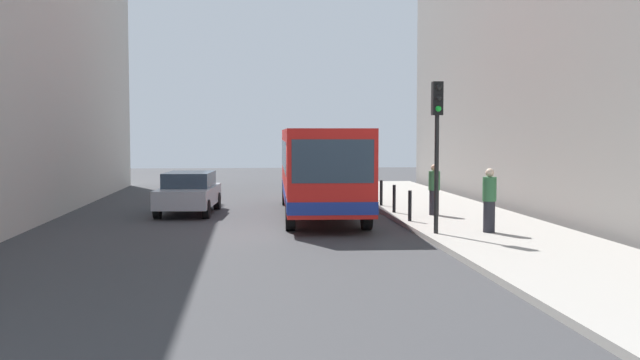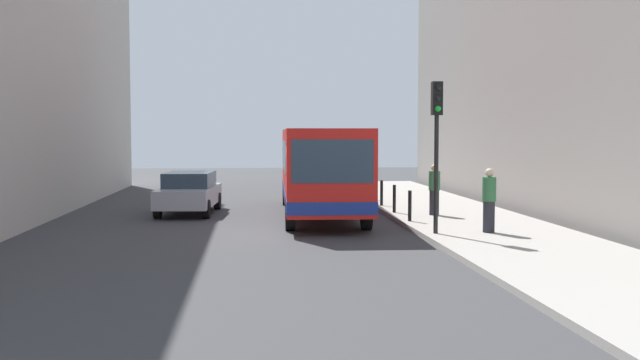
{
  "view_description": "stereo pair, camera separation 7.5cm",
  "coord_description": "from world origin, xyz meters",
  "px_view_note": "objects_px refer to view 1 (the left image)",
  "views": [
    {
      "loc": [
        -1.49,
        -21.37,
        2.86
      ],
      "look_at": [
        0.76,
        2.13,
        1.37
      ],
      "focal_mm": 41.49,
      "sensor_mm": 36.0,
      "label": 1
    },
    {
      "loc": [
        -1.42,
        -21.37,
        2.86
      ],
      "look_at": [
        0.76,
        2.13,
        1.37
      ],
      "focal_mm": 41.49,
      "sensor_mm": 36.0,
      "label": 2
    }
  ],
  "objects_px": {
    "pedestrian_near_signal": "(489,200)",
    "pedestrian_mid_sidewalk": "(434,190)",
    "car_beside_bus": "(189,192)",
    "bus": "(320,166)",
    "bollard_near": "(410,206)",
    "bollard_far": "(381,193)",
    "traffic_light": "(437,128)",
    "bollard_mid": "(394,199)",
    "bollard_farthest": "(370,188)"
  },
  "relations": [
    {
      "from": "bus",
      "to": "bollard_far",
      "type": "xyz_separation_m",
      "value": [
        2.49,
        1.76,
        -1.1
      ]
    },
    {
      "from": "bollard_near",
      "to": "pedestrian_mid_sidewalk",
      "type": "bearing_deg",
      "value": 53.86
    },
    {
      "from": "pedestrian_near_signal",
      "to": "pedestrian_mid_sidewalk",
      "type": "bearing_deg",
      "value": -78.85
    },
    {
      "from": "pedestrian_near_signal",
      "to": "bus",
      "type": "bearing_deg",
      "value": -50.14
    },
    {
      "from": "bollard_far",
      "to": "pedestrian_mid_sidewalk",
      "type": "relative_size",
      "value": 0.56
    },
    {
      "from": "traffic_light",
      "to": "pedestrian_near_signal",
      "type": "distance_m",
      "value": 2.48
    },
    {
      "from": "pedestrian_near_signal",
      "to": "bollard_far",
      "type": "bearing_deg",
      "value": -72.78
    },
    {
      "from": "pedestrian_near_signal",
      "to": "bollard_farthest",
      "type": "bearing_deg",
      "value": -75.57
    },
    {
      "from": "car_beside_bus",
      "to": "bus",
      "type": "bearing_deg",
      "value": 172.65
    },
    {
      "from": "bollard_farthest",
      "to": "pedestrian_mid_sidewalk",
      "type": "xyz_separation_m",
      "value": [
        1.17,
        -5.87,
        0.37
      ]
    },
    {
      "from": "bollard_farthest",
      "to": "pedestrian_near_signal",
      "type": "bearing_deg",
      "value": -81.11
    },
    {
      "from": "bollard_farthest",
      "to": "pedestrian_mid_sidewalk",
      "type": "distance_m",
      "value": 6.0
    },
    {
      "from": "bus",
      "to": "bollard_far",
      "type": "distance_m",
      "value": 3.24
    },
    {
      "from": "car_beside_bus",
      "to": "pedestrian_near_signal",
      "type": "bearing_deg",
      "value": 145.74
    },
    {
      "from": "bollard_near",
      "to": "pedestrian_mid_sidewalk",
      "type": "height_order",
      "value": "pedestrian_mid_sidewalk"
    },
    {
      "from": "bollard_farthest",
      "to": "pedestrian_near_signal",
      "type": "distance_m",
      "value": 10.37
    },
    {
      "from": "car_beside_bus",
      "to": "bollard_mid",
      "type": "xyz_separation_m",
      "value": [
        7.09,
        -1.69,
        -0.16
      ]
    },
    {
      "from": "bollard_farthest",
      "to": "bus",
      "type": "bearing_deg",
      "value": -120.36
    },
    {
      "from": "traffic_light",
      "to": "pedestrian_mid_sidewalk",
      "type": "xyz_separation_m",
      "value": [
        1.07,
        4.46,
        -2.01
      ]
    },
    {
      "from": "car_beside_bus",
      "to": "bollard_near",
      "type": "distance_m",
      "value": 8.23
    },
    {
      "from": "bollard_far",
      "to": "bus",
      "type": "bearing_deg",
      "value": -144.77
    },
    {
      "from": "bus",
      "to": "bollard_far",
      "type": "height_order",
      "value": "bus"
    },
    {
      "from": "bollard_near",
      "to": "bollard_mid",
      "type": "bearing_deg",
      "value": 90.0
    },
    {
      "from": "pedestrian_near_signal",
      "to": "pedestrian_mid_sidewalk",
      "type": "relative_size",
      "value": 1.04
    },
    {
      "from": "bollard_far",
      "to": "pedestrian_near_signal",
      "type": "distance_m",
      "value": 7.92
    },
    {
      "from": "pedestrian_mid_sidewalk",
      "to": "bus",
      "type": "bearing_deg",
      "value": 157.52
    },
    {
      "from": "car_beside_bus",
      "to": "bollard_near",
      "type": "xyz_separation_m",
      "value": [
        7.09,
        -4.18,
        -0.16
      ]
    },
    {
      "from": "traffic_light",
      "to": "bollard_far",
      "type": "distance_m",
      "value": 8.19
    },
    {
      "from": "pedestrian_near_signal",
      "to": "bollard_mid",
      "type": "bearing_deg",
      "value": -67.52
    },
    {
      "from": "bollard_far",
      "to": "bollard_near",
      "type": "bearing_deg",
      "value": -90.0
    },
    {
      "from": "pedestrian_mid_sidewalk",
      "to": "bollard_farthest",
      "type": "bearing_deg",
      "value": 102.68
    },
    {
      "from": "bollard_near",
      "to": "bus",
      "type": "bearing_deg",
      "value": 127.65
    },
    {
      "from": "bus",
      "to": "bollard_far",
      "type": "relative_size",
      "value": 11.68
    },
    {
      "from": "bollard_mid",
      "to": "bollard_farthest",
      "type": "height_order",
      "value": "same"
    },
    {
      "from": "bus",
      "to": "bollard_near",
      "type": "distance_m",
      "value": 4.22
    },
    {
      "from": "bollard_farthest",
      "to": "pedestrian_near_signal",
      "type": "xyz_separation_m",
      "value": [
        1.6,
        -10.24,
        0.41
      ]
    },
    {
      "from": "traffic_light",
      "to": "bollard_mid",
      "type": "distance_m",
      "value": 5.85
    },
    {
      "from": "traffic_light",
      "to": "bollard_near",
      "type": "xyz_separation_m",
      "value": [
        -0.1,
        2.85,
        -2.38
      ]
    },
    {
      "from": "bus",
      "to": "bollard_mid",
      "type": "height_order",
      "value": "bus"
    },
    {
      "from": "pedestrian_near_signal",
      "to": "bollard_near",
      "type": "bearing_deg",
      "value": -54.39
    },
    {
      "from": "car_beside_bus",
      "to": "pedestrian_mid_sidewalk",
      "type": "height_order",
      "value": "pedestrian_mid_sidewalk"
    },
    {
      "from": "pedestrian_near_signal",
      "to": "pedestrian_mid_sidewalk",
      "type": "height_order",
      "value": "pedestrian_near_signal"
    },
    {
      "from": "traffic_light",
      "to": "bollard_mid",
      "type": "height_order",
      "value": "traffic_light"
    },
    {
      "from": "bus",
      "to": "bollard_near",
      "type": "height_order",
      "value": "bus"
    },
    {
      "from": "car_beside_bus",
      "to": "pedestrian_mid_sidewalk",
      "type": "xyz_separation_m",
      "value": [
        8.26,
        -2.57,
        0.21
      ]
    },
    {
      "from": "bollard_far",
      "to": "pedestrian_mid_sidewalk",
      "type": "bearing_deg",
      "value": -70.85
    },
    {
      "from": "bollard_mid",
      "to": "bus",
      "type": "bearing_deg",
      "value": 163.56
    },
    {
      "from": "bollard_near",
      "to": "bollard_far",
      "type": "distance_m",
      "value": 4.98
    },
    {
      "from": "traffic_light",
      "to": "bollard_farthest",
      "type": "distance_m",
      "value": 10.6
    },
    {
      "from": "bollard_near",
      "to": "pedestrian_near_signal",
      "type": "distance_m",
      "value": 3.22
    }
  ]
}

